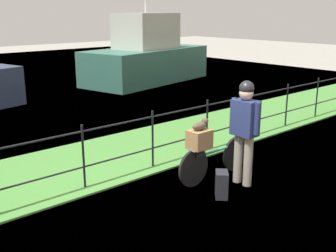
# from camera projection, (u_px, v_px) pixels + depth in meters

# --- Properties ---
(ground_plane) EXTENTS (60.00, 60.00, 0.00)m
(ground_plane) POSITION_uv_depth(u_px,v_px,m) (198.00, 216.00, 5.71)
(ground_plane) COLOR gray
(grass_strip) EXTENTS (27.00, 2.40, 0.03)m
(grass_strip) POSITION_uv_depth(u_px,v_px,m) (92.00, 162.00, 7.68)
(grass_strip) COLOR #478438
(grass_strip) RESTS_ON ground
(iron_fence) EXTENTS (18.04, 0.04, 1.04)m
(iron_fence) POSITION_uv_depth(u_px,v_px,m) (120.00, 143.00, 6.86)
(iron_fence) COLOR black
(iron_fence) RESTS_ON ground
(bicycle_main) EXTENTS (1.65, 0.16, 0.61)m
(bicycle_main) POSITION_uv_depth(u_px,v_px,m) (215.00, 160.00, 6.90)
(bicycle_main) COLOR black
(bicycle_main) RESTS_ON ground
(wooden_crate) EXTENTS (0.35, 0.28, 0.30)m
(wooden_crate) POSITION_uv_depth(u_px,v_px,m) (199.00, 139.00, 6.54)
(wooden_crate) COLOR olive
(wooden_crate) RESTS_ON bicycle_main
(terrier_dog) EXTENTS (0.32, 0.14, 0.18)m
(terrier_dog) POSITION_uv_depth(u_px,v_px,m) (201.00, 125.00, 6.50)
(terrier_dog) COLOR #4C3D2D
(terrier_dog) RESTS_ON wooden_crate
(cyclist_person) EXTENTS (0.26, 0.54, 1.68)m
(cyclist_person) POSITION_uv_depth(u_px,v_px,m) (245.00, 124.00, 6.51)
(cyclist_person) COLOR gray
(cyclist_person) RESTS_ON ground
(backpack_on_paving) EXTENTS (0.33, 0.33, 0.40)m
(backpack_on_paving) POSITION_uv_depth(u_px,v_px,m) (222.00, 184.00, 6.24)
(backpack_on_paving) COLOR black
(backpack_on_paving) RESTS_ON ground
(moored_boat_near) EXTENTS (5.67, 3.32, 4.23)m
(moored_boat_near) POSITION_uv_depth(u_px,v_px,m) (147.00, 57.00, 16.33)
(moored_boat_near) COLOR #336656
(moored_boat_near) RESTS_ON ground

